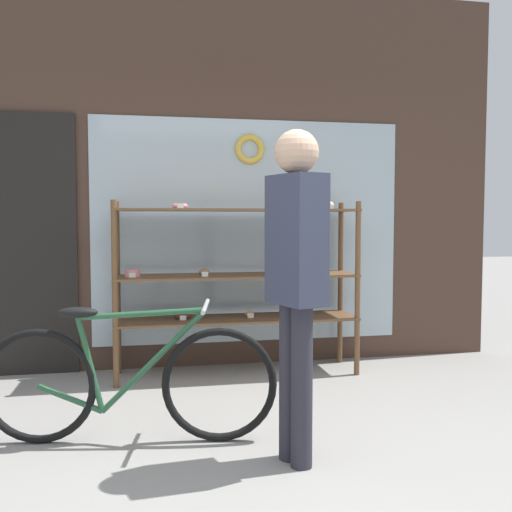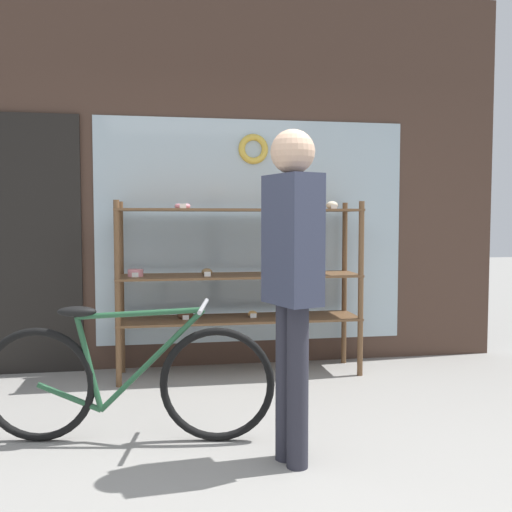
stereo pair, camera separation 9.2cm
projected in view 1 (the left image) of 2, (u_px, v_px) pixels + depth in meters
ground_plane at (304, 502)px, 2.52m from camera, size 30.00×30.00×0.00m
storefront_facade at (220, 183)px, 4.86m from camera, size 4.86×0.13×3.23m
display_case at (236, 272)px, 4.57m from camera, size 1.93×0.46×1.41m
bicycle at (128, 381)px, 3.18m from camera, size 1.64×0.46×0.78m
pedestrian at (296, 268)px, 2.87m from camera, size 0.28×0.36×1.70m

